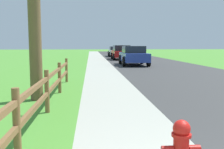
% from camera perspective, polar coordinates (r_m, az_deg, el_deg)
% --- Properties ---
extents(ground_plane, '(120.00, 120.00, 0.00)m').
position_cam_1_polar(ground_plane, '(26.68, -1.05, 3.09)').
color(ground_plane, '#4B9032').
extents(road_asphalt, '(7.00, 66.00, 0.01)m').
position_cam_1_polar(road_asphalt, '(29.09, 5.60, 3.35)').
color(road_asphalt, '#383838').
rests_on(road_asphalt, ground).
extents(curb_concrete, '(6.00, 66.00, 0.01)m').
position_cam_1_polar(curb_concrete, '(28.65, -7.32, 3.28)').
color(curb_concrete, '#A7A99B').
rests_on(curb_concrete, ground).
extents(grass_verge, '(5.00, 66.00, 0.00)m').
position_cam_1_polar(grass_verge, '(28.76, -10.31, 3.25)').
color(grass_verge, '#4B9032').
rests_on(grass_verge, ground).
extents(rail_fence, '(0.11, 10.38, 1.04)m').
position_cam_1_polar(rail_fence, '(6.40, -14.08, -2.87)').
color(rail_fence, brown).
rests_on(rail_fence, ground).
extents(parked_suv_blue, '(2.06, 4.33, 1.51)m').
position_cam_1_polar(parked_suv_blue, '(20.74, 4.74, 4.19)').
color(parked_suv_blue, navy).
rests_on(parked_suv_blue, ground).
extents(parked_car_red, '(2.09, 4.52, 1.54)m').
position_cam_1_polar(parked_car_red, '(28.57, 2.06, 4.90)').
color(parked_car_red, maroon).
rests_on(parked_car_red, ground).
extents(parked_car_silver, '(2.19, 4.94, 1.35)m').
position_cam_1_polar(parked_car_silver, '(35.82, 0.90, 5.13)').
color(parked_car_silver, '#B7BABF').
rests_on(parked_car_silver, ground).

